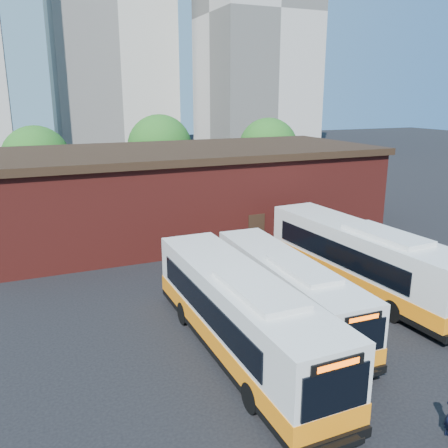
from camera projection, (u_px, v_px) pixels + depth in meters
name	position (u px, v px, depth m)	size (l,w,h in m)	color
ground	(347.00, 356.00, 19.07)	(220.00, 220.00, 0.00)	black
bus_midwest	(240.00, 317.00, 18.89)	(2.84, 13.05, 3.54)	silver
bus_mideast	(286.00, 292.00, 21.79)	(2.71, 11.54, 3.12)	silver
bus_east	(361.00, 261.00, 25.22)	(3.59, 13.52, 3.65)	silver
depot_building	(186.00, 190.00, 35.96)	(28.60, 12.60, 6.40)	maroon
tree_west	(36.00, 159.00, 42.44)	(6.00, 6.00, 7.65)	#382314
tree_mid	(160.00, 147.00, 48.67)	(6.56, 6.56, 8.36)	#382314
tree_east	(268.00, 148.00, 50.25)	(6.24, 6.24, 7.96)	#382314
tower_right	(256.00, 14.00, 84.44)	(18.00, 18.00, 49.20)	beige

